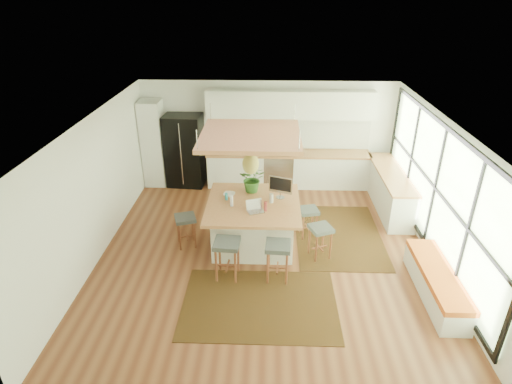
{
  "coord_description": "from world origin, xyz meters",
  "views": [
    {
      "loc": [
        0.06,
        -7.06,
        4.85
      ],
      "look_at": [
        -0.2,
        0.5,
        1.1
      ],
      "focal_mm": 29.54,
      "sensor_mm": 36.0,
      "label": 1
    }
  ],
  "objects_px": {
    "island": "(253,223)",
    "stool_near_right": "(278,262)",
    "laptop": "(256,206)",
    "monitor": "(281,186)",
    "stool_right_front": "(320,241)",
    "island_plant": "(253,181)",
    "microwave": "(226,145)",
    "stool_near_left": "(227,261)",
    "stool_left_side": "(186,230)",
    "stool_right_back": "(308,221)",
    "fridge": "(185,151)"
  },
  "relations": [
    {
      "from": "stool_right_front",
      "to": "laptop",
      "type": "bearing_deg",
      "value": 175.89
    },
    {
      "from": "laptop",
      "to": "microwave",
      "type": "relative_size",
      "value": 0.63
    },
    {
      "from": "stool_near_right",
      "to": "stool_right_front",
      "type": "relative_size",
      "value": 1.1
    },
    {
      "from": "fridge",
      "to": "stool_right_back",
      "type": "height_order",
      "value": "fridge"
    },
    {
      "from": "stool_near_left",
      "to": "island_plant",
      "type": "distance_m",
      "value": 1.91
    },
    {
      "from": "stool_left_side",
      "to": "laptop",
      "type": "xyz_separation_m",
      "value": [
        1.42,
        -0.22,
        0.7
      ]
    },
    {
      "from": "stool_right_front",
      "to": "island_plant",
      "type": "relative_size",
      "value": 1.16
    },
    {
      "from": "island_plant",
      "to": "microwave",
      "type": "bearing_deg",
      "value": 108.7
    },
    {
      "from": "fridge",
      "to": "monitor",
      "type": "bearing_deg",
      "value": -42.69
    },
    {
      "from": "stool_left_side",
      "to": "stool_right_back",
      "type": "bearing_deg",
      "value": 10.12
    },
    {
      "from": "stool_right_back",
      "to": "stool_left_side",
      "type": "xyz_separation_m",
      "value": [
        -2.51,
        -0.45,
        0.0
      ]
    },
    {
      "from": "stool_right_front",
      "to": "island_plant",
      "type": "xyz_separation_m",
      "value": [
        -1.35,
        0.98,
        0.8
      ]
    },
    {
      "from": "laptop",
      "to": "stool_right_back",
      "type": "bearing_deg",
      "value": 11.79
    },
    {
      "from": "stool_right_front",
      "to": "monitor",
      "type": "xyz_separation_m",
      "value": [
        -0.78,
        0.7,
        0.83
      ]
    },
    {
      "from": "island",
      "to": "stool_near_right",
      "type": "bearing_deg",
      "value": -67.77
    },
    {
      "from": "island",
      "to": "laptop",
      "type": "bearing_deg",
      "value": -80.69
    },
    {
      "from": "laptop",
      "to": "microwave",
      "type": "xyz_separation_m",
      "value": [
        -0.87,
        3.2,
        0.05
      ]
    },
    {
      "from": "microwave",
      "to": "stool_near_right",
      "type": "bearing_deg",
      "value": -64.36
    },
    {
      "from": "monitor",
      "to": "stool_near_left",
      "type": "bearing_deg",
      "value": -104.05
    },
    {
      "from": "stool_left_side",
      "to": "laptop",
      "type": "distance_m",
      "value": 1.6
    },
    {
      "from": "stool_right_front",
      "to": "stool_right_back",
      "type": "distance_m",
      "value": 0.78
    },
    {
      "from": "stool_near_left",
      "to": "stool_right_back",
      "type": "bearing_deg",
      "value": 43.04
    },
    {
      "from": "stool_near_right",
      "to": "island_plant",
      "type": "distance_m",
      "value": 1.95
    },
    {
      "from": "laptop",
      "to": "stool_right_front",
      "type": "bearing_deg",
      "value": -24.06
    },
    {
      "from": "fridge",
      "to": "stool_right_back",
      "type": "bearing_deg",
      "value": -35.77
    },
    {
      "from": "fridge",
      "to": "stool_right_front",
      "type": "relative_size",
      "value": 2.79
    },
    {
      "from": "stool_near_left",
      "to": "monitor",
      "type": "height_order",
      "value": "monitor"
    },
    {
      "from": "stool_near_right",
      "to": "stool_left_side",
      "type": "bearing_deg",
      "value": 150.69
    },
    {
      "from": "stool_near_left",
      "to": "microwave",
      "type": "distance_m",
      "value": 4.09
    },
    {
      "from": "stool_near_right",
      "to": "laptop",
      "type": "height_order",
      "value": "laptop"
    },
    {
      "from": "stool_right_front",
      "to": "stool_left_side",
      "type": "relative_size",
      "value": 1.01
    },
    {
      "from": "fridge",
      "to": "stool_right_front",
      "type": "bearing_deg",
      "value": -41.64
    },
    {
      "from": "stool_left_side",
      "to": "monitor",
      "type": "relative_size",
      "value": 1.34
    },
    {
      "from": "stool_left_side",
      "to": "monitor",
      "type": "height_order",
      "value": "monitor"
    },
    {
      "from": "stool_left_side",
      "to": "monitor",
      "type": "xyz_separation_m",
      "value": [
        1.9,
        0.39,
        0.83
      ]
    },
    {
      "from": "island",
      "to": "stool_right_front",
      "type": "height_order",
      "value": "island"
    },
    {
      "from": "stool_near_right",
      "to": "laptop",
      "type": "distance_m",
      "value": 1.15
    },
    {
      "from": "island",
      "to": "laptop",
      "type": "height_order",
      "value": "laptop"
    },
    {
      "from": "island",
      "to": "monitor",
      "type": "xyz_separation_m",
      "value": [
        0.54,
        0.25,
        0.72
      ]
    },
    {
      "from": "stool_left_side",
      "to": "laptop",
      "type": "relative_size",
      "value": 2.04
    },
    {
      "from": "island",
      "to": "stool_right_back",
      "type": "distance_m",
      "value": 1.19
    },
    {
      "from": "stool_near_left",
      "to": "microwave",
      "type": "height_order",
      "value": "microwave"
    },
    {
      "from": "stool_right_front",
      "to": "microwave",
      "type": "distance_m",
      "value": 3.99
    },
    {
      "from": "stool_near_left",
      "to": "stool_right_front",
      "type": "relative_size",
      "value": 1.13
    },
    {
      "from": "island",
      "to": "stool_right_back",
      "type": "height_order",
      "value": "island"
    },
    {
      "from": "stool_right_back",
      "to": "stool_left_side",
      "type": "bearing_deg",
      "value": -169.88
    },
    {
      "from": "stool_near_right",
      "to": "stool_near_left",
      "type": "bearing_deg",
      "value": 178.81
    },
    {
      "from": "stool_right_back",
      "to": "stool_left_side",
      "type": "relative_size",
      "value": 0.96
    },
    {
      "from": "monitor",
      "to": "stool_right_front",
      "type": "bearing_deg",
      "value": -21.73
    },
    {
      "from": "stool_right_front",
      "to": "monitor",
      "type": "relative_size",
      "value": 1.36
    }
  ]
}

